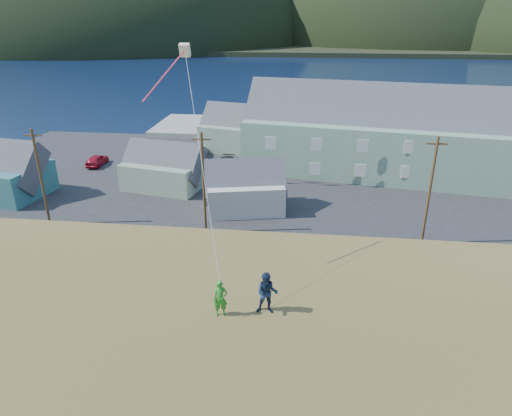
# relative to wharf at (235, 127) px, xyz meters

# --- Properties ---
(ground) EXTENTS (900.00, 900.00, 0.00)m
(ground) POSITION_rel_wharf_xyz_m (6.00, -40.00, -0.45)
(ground) COLOR #0A1638
(ground) RESTS_ON ground
(grass_strip) EXTENTS (110.00, 8.00, 0.10)m
(grass_strip) POSITION_rel_wharf_xyz_m (6.00, -42.00, -0.40)
(grass_strip) COLOR #4C3D19
(grass_strip) RESTS_ON ground
(waterfront_lot) EXTENTS (72.00, 36.00, 0.12)m
(waterfront_lot) POSITION_rel_wharf_xyz_m (6.00, -23.00, -0.39)
(waterfront_lot) COLOR #28282B
(waterfront_lot) RESTS_ON ground
(wharf) EXTENTS (26.00, 14.00, 0.90)m
(wharf) POSITION_rel_wharf_xyz_m (0.00, 0.00, 0.00)
(wharf) COLOR gray
(wharf) RESTS_ON ground
(far_shore) EXTENTS (900.00, 320.00, 2.00)m
(far_shore) POSITION_rel_wharf_xyz_m (6.00, 290.00, 0.55)
(far_shore) COLOR black
(far_shore) RESTS_ON ground
(far_hills) EXTENTS (760.00, 265.00, 143.00)m
(far_hills) POSITION_rel_wharf_xyz_m (41.59, 239.38, 1.55)
(far_hills) COLOR black
(far_hills) RESTS_ON ground
(lodge) EXTENTS (38.13, 16.25, 12.99)m
(lodge) POSITION_rel_wharf_xyz_m (23.17, -20.23, 4.54)
(lodge) COLOR gray
(lodge) RESTS_ON waterfront_lot
(shed_palegreen_near) EXTENTS (9.66, 7.08, 6.34)m
(shed_palegreen_near) POSITION_rel_wharf_xyz_m (-3.46, -27.95, 1.95)
(shed_palegreen_near) COLOR gray
(shed_palegreen_near) RESTS_ON waterfront_lot
(shed_white) EXTENTS (8.73, 6.72, 6.22)m
(shed_white) POSITION_rel_wharf_xyz_m (6.33, -33.02, 1.95)
(shed_white) COLOR silver
(shed_white) RESTS_ON waterfront_lot
(shed_palegreen_far) EXTENTS (12.98, 9.33, 7.89)m
(shed_palegreen_far) POSITION_rel_wharf_xyz_m (3.18, -12.05, 2.55)
(shed_palegreen_far) COLOR gray
(shed_palegreen_far) RESTS_ON waterfront_lot
(utility_poles) EXTENTS (33.79, 0.24, 9.30)m
(utility_poles) POSITION_rel_wharf_xyz_m (5.03, -38.50, 4.24)
(utility_poles) COLOR #47331E
(utility_poles) RESTS_ON waterfront_lot
(parked_cars) EXTENTS (23.85, 13.64, 1.48)m
(parked_cars) POSITION_rel_wharf_xyz_m (-4.28, -19.15, 0.38)
(parked_cars) COLOR navy
(parked_cars) RESTS_ON waterfront_lot
(kite_flyer_green) EXTENTS (0.64, 0.50, 1.55)m
(kite_flyer_green) POSITION_rel_wharf_xyz_m (9.12, -59.69, 7.52)
(kite_flyer_green) COLOR #288524
(kite_flyer_green) RESTS_ON hillside
(kite_flyer_navy) EXTENTS (0.88, 0.70, 1.78)m
(kite_flyer_navy) POSITION_rel_wharf_xyz_m (10.92, -59.29, 7.64)
(kite_flyer_navy) COLOR #17263F
(kite_flyer_navy) RESTS_ON hillside
(kite_rig) EXTENTS (1.82, 3.05, 10.09)m
(kite_rig) POSITION_rel_wharf_xyz_m (6.70, -54.32, 16.04)
(kite_rig) COLOR beige
(kite_rig) RESTS_ON ground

